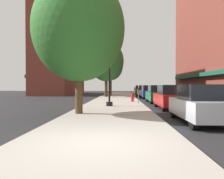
{
  "coord_description": "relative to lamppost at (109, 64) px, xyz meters",
  "views": [
    {
      "loc": [
        0.57,
        -5.9,
        1.61
      ],
      "look_at": [
        -0.35,
        16.94,
        1.22
      ],
      "focal_mm": 36.21,
      "sensor_mm": 36.0,
      "label": 1
    }
  ],
  "objects": [
    {
      "name": "ground_plane",
      "position": [
        4.29,
        7.4,
        -3.2
      ],
      "size": [
        90.0,
        90.0,
        0.0
      ],
      "primitive_type": "plane",
      "color": "#232326"
    },
    {
      "name": "parking_meter_near",
      "position": [
        2.34,
        2.76,
        -2.25
      ],
      "size": [
        0.14,
        0.09,
        1.31
      ],
      "color": "slate",
      "rests_on": "sidewalk_slab"
    },
    {
      "name": "car_black",
      "position": [
        4.29,
        25.24,
        -2.39
      ],
      "size": [
        1.8,
        4.3,
        1.66
      ],
      "rotation": [
        0.0,
        0.0,
        -0.01
      ],
      "color": "black",
      "rests_on": "ground"
    },
    {
      "name": "sidewalk_slab",
      "position": [
        0.29,
        8.4,
        -3.14
      ],
      "size": [
        4.8,
        50.0,
        0.12
      ],
      "primitive_type": "cube",
      "color": "#A8A399",
      "rests_on": "ground"
    },
    {
      "name": "building_far_background",
      "position": [
        -10.72,
        26.4,
        5.7
      ],
      "size": [
        6.8,
        18.0,
        17.85
      ],
      "color": "brown",
      "rests_on": "ground"
    },
    {
      "name": "parking_meter_far",
      "position": [
        2.34,
        7.99,
        -2.25
      ],
      "size": [
        0.14,
        0.09,
        1.31
      ],
      "color": "slate",
      "rests_on": "sidewalk_slab"
    },
    {
      "name": "car_silver",
      "position": [
        4.29,
        -6.63,
        -2.39
      ],
      "size": [
        1.8,
        4.3,
        1.66
      ],
      "rotation": [
        0.0,
        0.0,
        -0.02
      ],
      "color": "black",
      "rests_on": "ground"
    },
    {
      "name": "tree_far",
      "position": [
        -0.81,
        18.74,
        1.44
      ],
      "size": [
        3.89,
        3.89,
        6.78
      ],
      "color": "#4C3823",
      "rests_on": "sidewalk_slab"
    },
    {
      "name": "car_green",
      "position": [
        4.29,
        4.93,
        -2.39
      ],
      "size": [
        1.8,
        4.3,
        1.66
      ],
      "rotation": [
        0.0,
        0.0,
        0.01
      ],
      "color": "black",
      "rests_on": "ground"
    },
    {
      "name": "car_red",
      "position": [
        4.29,
        -0.82,
        -2.39
      ],
      "size": [
        1.8,
        4.3,
        1.66
      ],
      "rotation": [
        0.0,
        0.0,
        0.01
      ],
      "color": "black",
      "rests_on": "ground"
    },
    {
      "name": "tree_mid",
      "position": [
        -1.17,
        13.99,
        1.72
      ],
      "size": [
        4.75,
        4.75,
        7.54
      ],
      "color": "#422D1E",
      "rests_on": "sidewalk_slab"
    },
    {
      "name": "fire_hydrant",
      "position": [
        1.91,
        4.51,
        -2.68
      ],
      "size": [
        0.33,
        0.26,
        0.79
      ],
      "color": "red",
      "rests_on": "sidewalk_slab"
    },
    {
      "name": "car_yellow",
      "position": [
        4.29,
        18.04,
        -2.39
      ],
      "size": [
        1.8,
        4.3,
        1.66
      ],
      "rotation": [
        0.0,
        0.0,
        0.0
      ],
      "color": "black",
      "rests_on": "ground"
    },
    {
      "name": "lamppost",
      "position": [
        0.0,
        0.0,
        0.0
      ],
      "size": [
        0.48,
        0.48,
        5.9
      ],
      "color": "black",
      "rests_on": "sidewalk_slab"
    },
    {
      "name": "tree_near",
      "position": [
        -1.4,
        -4.51,
        1.43
      ],
      "size": [
        4.9,
        4.9,
        7.34
      ],
      "color": "#4C3823",
      "rests_on": "sidewalk_slab"
    },
    {
      "name": "car_blue",
      "position": [
        4.29,
        11.73,
        -2.39
      ],
      "size": [
        1.8,
        4.3,
        1.66
      ],
      "rotation": [
        0.0,
        0.0,
        0.0
      ],
      "color": "black",
      "rests_on": "ground"
    }
  ]
}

